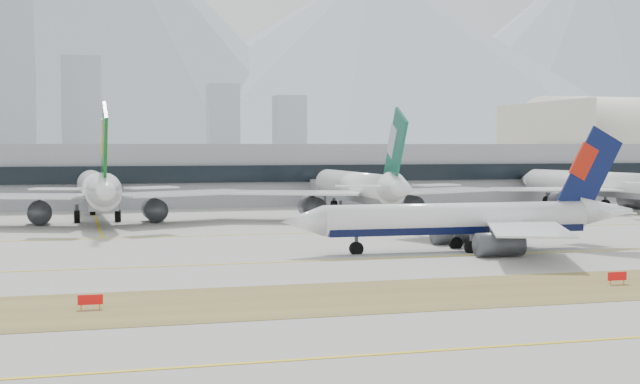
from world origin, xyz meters
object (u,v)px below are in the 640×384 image
object	(u,v)px
taxiing_airliner	(469,220)
widebody_eva	(97,192)
terminal	(196,173)
widebody_cathay	(359,189)
widebody_china_air	(596,186)

from	to	relation	value
taxiing_airliner	widebody_eva	distance (m)	77.40
taxiing_airliner	widebody_eva	size ratio (longest dim) A/B	0.84
terminal	taxiing_airliner	bearing A→B (deg)	-78.67
widebody_eva	widebody_cathay	distance (m)	51.84
widebody_eva	widebody_china_air	distance (m)	110.37
widebody_cathay	widebody_china_air	xyz separation A→B (m)	(58.44, 5.61, -0.29)
terminal	widebody_china_air	bearing A→B (deg)	-30.65
widebody_eva	widebody_china_air	xyz separation A→B (m)	(110.27, 4.48, -0.40)
widebody_cathay	terminal	xyz separation A→B (m)	(-26.04, 55.69, 1.71)
taxiing_airliner	terminal	world-z (taller)	taxiing_airliner
taxiing_airliner	widebody_cathay	distance (m)	59.06
widebody_cathay	terminal	distance (m)	61.50
taxiing_airliner	widebody_cathay	xyz separation A→B (m)	(3.07, 58.96, 1.54)
widebody_eva	terminal	xyz separation A→B (m)	(25.79, 54.55, 1.60)
widebody_cathay	widebody_eva	bearing A→B (deg)	89.03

